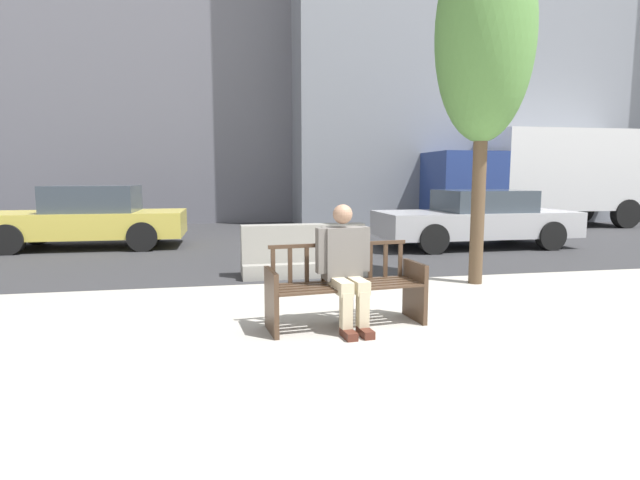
# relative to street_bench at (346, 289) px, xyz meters

# --- Properties ---
(ground_plane) EXTENTS (200.00, 200.00, 0.00)m
(ground_plane) POSITION_rel_street_bench_xyz_m (0.74, -0.43, -0.40)
(ground_plane) COLOR #ADA89E
(street_asphalt) EXTENTS (120.00, 12.00, 0.01)m
(street_asphalt) POSITION_rel_street_bench_xyz_m (0.74, 8.27, -0.39)
(street_asphalt) COLOR #333335
(street_asphalt) RESTS_ON ground
(street_bench) EXTENTS (1.74, 0.70, 0.88)m
(street_bench) POSITION_rel_street_bench_xyz_m (0.00, 0.00, 0.00)
(street_bench) COLOR #473323
(street_bench) RESTS_ON ground
(seated_person) EXTENTS (0.59, 0.75, 1.31)m
(seated_person) POSITION_rel_street_bench_xyz_m (-0.02, -0.06, 0.29)
(seated_person) COLOR #66605B
(seated_person) RESTS_ON ground
(jersey_barrier_centre) EXTENTS (2.01, 0.72, 0.84)m
(jersey_barrier_centre) POSITION_rel_street_bench_xyz_m (-0.02, 2.81, -0.06)
(jersey_barrier_centre) COLOR gray
(jersey_barrier_centre) RESTS_ON ground
(street_tree) EXTENTS (1.41, 1.41, 5.17)m
(street_tree) POSITION_rel_street_bench_xyz_m (2.45, 1.72, 3.20)
(street_tree) COLOR brown
(street_tree) RESTS_ON ground
(car_taxi_near) EXTENTS (4.27, 1.86, 1.40)m
(car_taxi_near) POSITION_rel_street_bench_xyz_m (-4.28, 6.87, 0.29)
(car_taxi_near) COLOR #DBC64C
(car_taxi_near) RESTS_ON ground
(car_sedan_mid) EXTENTS (4.47, 1.89, 1.30)m
(car_sedan_mid) POSITION_rel_street_bench_xyz_m (4.39, 5.33, 0.25)
(car_sedan_mid) COLOR #B7B7BC
(car_sedan_mid) RESTS_ON ground
(delivery_truck) EXTENTS (6.81, 2.36, 3.05)m
(delivery_truck) POSITION_rel_street_bench_xyz_m (8.60, 9.36, 1.29)
(delivery_truck) COLOR navy
(delivery_truck) RESTS_ON ground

